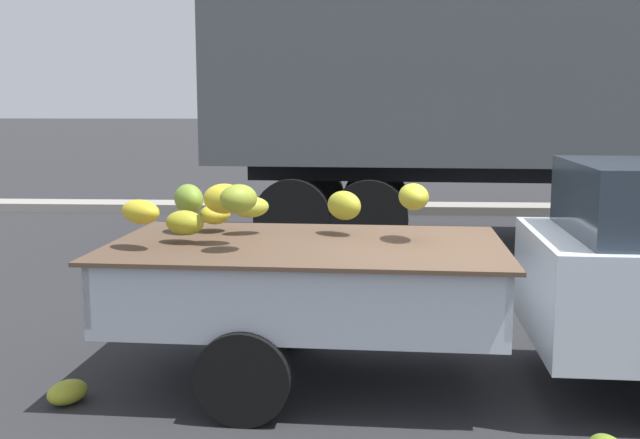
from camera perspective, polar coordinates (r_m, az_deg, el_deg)
ground at (r=5.91m, az=13.54°, el=-12.39°), size 220.00×220.00×0.00m
curb_strip at (r=14.97m, az=7.27°, el=0.85°), size 80.00×0.80×0.16m
pickup_truck at (r=5.78m, az=19.55°, el=-4.00°), size 5.21×1.96×1.70m
semi_trailer at (r=11.98m, az=21.54°, el=10.19°), size 12.11×3.14×3.95m
fallen_banana_bunch_near_tailgate at (r=5.76m, az=-18.58°, el=-12.28°), size 0.35×0.38×0.17m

